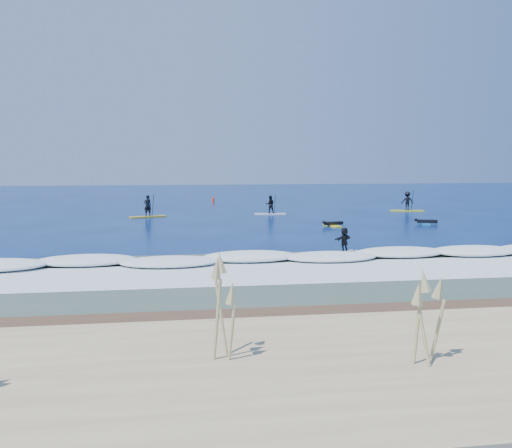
{
  "coord_description": "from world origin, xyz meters",
  "views": [
    {
      "loc": [
        -6.92,
        -37.56,
        4.99
      ],
      "look_at": [
        -1.09,
        1.21,
        0.6
      ],
      "focal_mm": 40.0,
      "sensor_mm": 36.0,
      "label": 1
    }
  ],
  "objects": [
    {
      "name": "wet_sand_strip",
      "position": [
        0.0,
        -21.5,
        0.0
      ],
      "size": [
        90.0,
        5.0,
        0.08
      ],
      "primitive_type": "cube",
      "color": "#4A3222",
      "rests_on": "ground"
    },
    {
      "name": "sup_paddler_right",
      "position": [
        16.11,
        15.5,
        0.88
      ],
      "size": [
        3.29,
        1.31,
        2.25
      ],
      "rotation": [
        0.0,
        0.0,
        -0.16
      ],
      "color": "yellow",
      "rests_on": "ground"
    },
    {
      "name": "prone_paddler_near",
      "position": [
        5.27,
        4.23,
        0.15
      ],
      "size": [
        1.7,
        2.2,
        0.45
      ],
      "rotation": [
        0.0,
        0.0,
        1.77
      ],
      "color": "yellow",
      "rests_on": "ground"
    },
    {
      "name": "sup_paddler_left",
      "position": [
        -8.93,
        13.25,
        0.71
      ],
      "size": [
        3.3,
        1.92,
        2.26
      ],
      "rotation": [
        0.0,
        0.0,
        0.37
      ],
      "color": "gold",
      "rests_on": "ground"
    },
    {
      "name": "marker_buoy",
      "position": [
        -1.91,
        30.12,
        0.33
      ],
      "size": [
        0.32,
        0.32,
        0.75
      ],
      "rotation": [
        0.0,
        0.0,
        0.26
      ],
      "color": "#FC3D16",
      "rests_on": "ground"
    },
    {
      "name": "dune_grass",
      "position": [
        0.0,
        -27.0,
        1.85
      ],
      "size": [
        40.0,
        4.0,
        1.7
      ],
      "primitive_type": null,
      "color": "tan",
      "rests_on": "dune"
    },
    {
      "name": "wave_surfer",
      "position": [
        1.97,
        -9.28,
        0.79
      ],
      "size": [
        1.88,
        1.48,
        1.38
      ],
      "rotation": [
        0.0,
        0.0,
        0.58
      ],
      "color": "white",
      "rests_on": "breaking_wave"
    },
    {
      "name": "breaking_wave",
      "position": [
        0.0,
        -10.0,
        0.0
      ],
      "size": [
        40.0,
        6.0,
        0.3
      ],
      "primitive_type": "cube",
      "color": "white",
      "rests_on": "ground"
    },
    {
      "name": "dune",
      "position": [
        0.0,
        -27.0,
        0.0
      ],
      "size": [
        90.0,
        7.0,
        2.0
      ],
      "primitive_type": "cube",
      "color": "tan",
      "rests_on": "ground"
    },
    {
      "name": "ground",
      "position": [
        0.0,
        0.0,
        0.0
      ],
      "size": [
        160.0,
        160.0,
        0.0
      ],
      "primitive_type": "plane",
      "color": "#03153F",
      "rests_on": "ground"
    },
    {
      "name": "prone_paddler_far",
      "position": [
        12.9,
        4.41,
        0.16
      ],
      "size": [
        1.73,
        2.3,
        0.47
      ],
      "rotation": [
        0.0,
        0.0,
        1.19
      ],
      "color": "#186BB9",
      "rests_on": "ground"
    },
    {
      "name": "whitewater",
      "position": [
        0.0,
        -13.0,
        0.0
      ],
      "size": [
        34.0,
        5.0,
        0.02
      ],
      "primitive_type": "cube",
      "color": "silver",
      "rests_on": "ground"
    },
    {
      "name": "shallow_water",
      "position": [
        0.0,
        -14.0,
        0.01
      ],
      "size": [
        90.0,
        13.0,
        0.01
      ],
      "primitive_type": "cube",
      "color": "#3C5344",
      "rests_on": "ground"
    },
    {
      "name": "sup_paddler_center",
      "position": [
        2.19,
        14.23,
        0.75
      ],
      "size": [
        2.88,
        0.84,
        2.0
      ],
      "rotation": [
        0.0,
        0.0,
        -0.04
      ],
      "color": "silver",
      "rests_on": "ground"
    }
  ]
}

